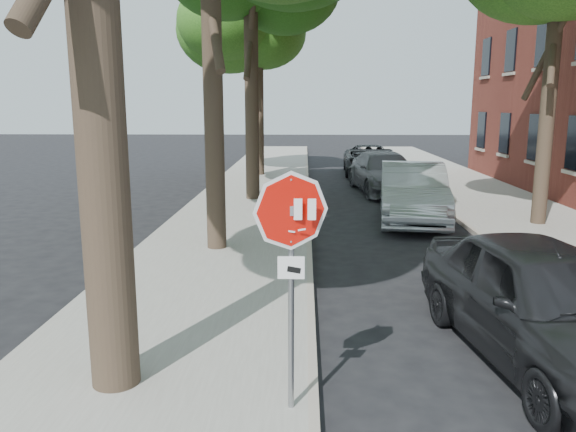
% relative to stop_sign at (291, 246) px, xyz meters
% --- Properties ---
extents(ground, '(120.00, 120.00, 0.00)m').
position_rel_stop_sign_xyz_m(ground, '(0.70, 0.03, -1.95)').
color(ground, black).
rests_on(ground, ground).
extents(sidewalk_left, '(4.00, 55.00, 0.12)m').
position_rel_stop_sign_xyz_m(sidewalk_left, '(-1.80, 12.03, -1.89)').
color(sidewalk_left, gray).
rests_on(sidewalk_left, ground).
extents(sidewalk_right, '(4.00, 55.00, 0.12)m').
position_rel_stop_sign_xyz_m(sidewalk_right, '(6.70, 12.03, -1.89)').
color(sidewalk_right, gray).
rests_on(sidewalk_right, ground).
extents(curb_left, '(0.12, 55.00, 0.13)m').
position_rel_stop_sign_xyz_m(curb_left, '(0.25, 12.03, -1.88)').
color(curb_left, '#9E9384').
rests_on(curb_left, ground).
extents(curb_right, '(0.12, 55.00, 0.13)m').
position_rel_stop_sign_xyz_m(curb_right, '(4.65, 12.03, -1.88)').
color(curb_right, '#9E9384').
rests_on(curb_right, ground).
extents(stop_sign, '(0.76, 0.34, 2.61)m').
position_rel_stop_sign_xyz_m(stop_sign, '(0.00, 0.00, 0.00)').
color(stop_sign, gray).
rests_on(stop_sign, sidewalk_left).
extents(tree_far, '(5.29, 4.91, 9.33)m').
position_rel_stop_sign_xyz_m(tree_far, '(-2.02, 21.14, 5.26)').
color(tree_far, black).
rests_on(tree_far, sidewalk_left).
extents(car_a, '(2.60, 5.09, 1.66)m').
position_rel_stop_sign_xyz_m(car_a, '(3.30, 1.53, -1.12)').
color(car_a, black).
rests_on(car_a, ground).
extents(car_b, '(2.43, 5.37, 1.71)m').
position_rel_stop_sign_xyz_m(car_b, '(3.30, 10.74, -1.09)').
color(car_b, '#AAAFB2').
rests_on(car_b, ground).
extents(car_c, '(2.74, 5.56, 1.56)m').
position_rel_stop_sign_xyz_m(car_c, '(3.25, 16.31, -1.17)').
color(car_c, '#47484C').
rests_on(car_c, ground).
extents(car_d, '(2.62, 5.28, 1.44)m').
position_rel_stop_sign_xyz_m(car_d, '(3.30, 22.14, -1.23)').
color(car_d, black).
rests_on(car_d, ground).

